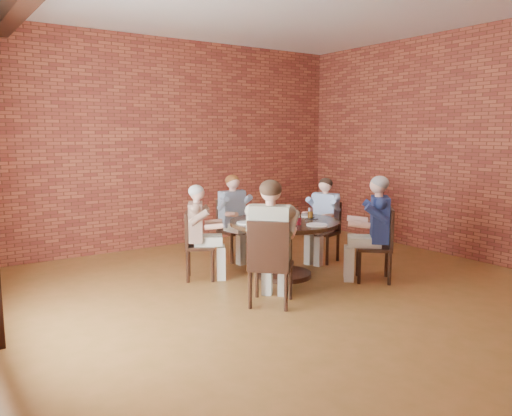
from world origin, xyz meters
TOP-DOWN VIEW (x-y plane):
  - floor at (0.00, 0.00)m, footprint 7.00×7.00m
  - wall_back at (0.00, 3.50)m, footprint 7.00×0.00m
  - wall_right at (3.25, 0.00)m, footprint 0.00×7.00m
  - dining_table at (0.39, 0.89)m, footprint 1.42×1.42m
  - chair_a at (1.42, 1.22)m, footprint 0.47×0.47m
  - diner_a at (1.35, 1.20)m, footprint 0.69×0.62m
  - chair_b at (0.31, 2.08)m, footprint 0.42×0.42m
  - diner_b at (0.32, 2.01)m, footprint 0.53×0.63m
  - chair_c at (-0.63, 1.45)m, footprint 0.51×0.51m
  - diner_c at (-0.57, 1.42)m, footprint 0.72×0.68m
  - chair_d at (-0.45, 0.06)m, footprint 0.63×0.63m
  - diner_d at (-0.38, 0.12)m, footprint 0.88×0.87m
  - chair_e at (1.29, 0.05)m, footprint 0.61×0.61m
  - diner_e at (1.23, 0.11)m, footprint 0.84×0.84m
  - plate_a at (0.85, 1.01)m, footprint 0.26×0.26m
  - plate_b at (0.30, 1.35)m, footprint 0.26×0.26m
  - plate_c at (-0.12, 1.00)m, footprint 0.26×0.26m
  - plate_d at (0.50, 0.38)m, footprint 0.26×0.26m
  - glass_a at (0.68, 1.02)m, footprint 0.07×0.07m
  - glass_b at (0.56, 1.08)m, footprint 0.07×0.07m
  - glass_c at (0.32, 1.27)m, footprint 0.07×0.07m
  - glass_d at (0.16, 0.93)m, footprint 0.07×0.07m
  - glass_e at (0.19, 0.74)m, footprint 0.07×0.07m
  - glass_f at (0.34, 0.54)m, footprint 0.07×0.07m
  - glass_g at (0.49, 0.74)m, footprint 0.07×0.07m
  - glass_h at (0.80, 0.85)m, footprint 0.07×0.07m
  - smartphone at (0.76, 0.78)m, footprint 0.13×0.16m

SIDE VIEW (x-z plane):
  - floor at x=0.00m, z-range 0.00..0.00m
  - chair_c at x=-0.63m, z-range 0.04..0.92m
  - chair_a at x=1.42m, z-range 0.04..0.92m
  - chair_b at x=0.31m, z-range 0.04..0.94m
  - chair_e at x=1.29m, z-range 0.04..0.98m
  - chair_d at x=-0.45m, z-range 0.04..1.00m
  - dining_table at x=0.39m, z-range 0.15..0.90m
  - diner_c at x=-0.57m, z-range 0.00..1.22m
  - diner_a at x=1.35m, z-range 0.00..1.23m
  - diner_b at x=0.32m, z-range 0.00..1.27m
  - diner_e at x=1.23m, z-range 0.00..1.34m
  - diner_d at x=-0.38m, z-range 0.00..1.38m
  - smartphone at x=0.76m, z-range 0.75..0.76m
  - plate_a at x=0.85m, z-range 0.75..0.76m
  - plate_b at x=0.30m, z-range 0.75..0.76m
  - plate_c at x=-0.12m, z-range 0.75..0.76m
  - plate_d at x=0.50m, z-range 0.75..0.76m
  - glass_a at x=0.68m, z-range 0.75..0.89m
  - glass_b at x=0.56m, z-range 0.75..0.89m
  - glass_c at x=0.32m, z-range 0.75..0.89m
  - glass_d at x=0.16m, z-range 0.75..0.89m
  - glass_e at x=0.19m, z-range 0.75..0.89m
  - glass_f at x=0.34m, z-range 0.75..0.89m
  - glass_g at x=0.49m, z-range 0.75..0.89m
  - glass_h at x=0.80m, z-range 0.75..0.89m
  - wall_back at x=0.00m, z-range -1.80..5.20m
  - wall_right at x=3.25m, z-range -1.80..5.20m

